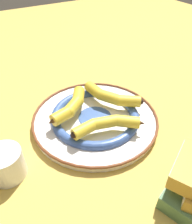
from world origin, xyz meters
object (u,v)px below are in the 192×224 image
object	(u,v)px
coffee_mug	(5,165)
banana_b	(107,124)
decorative_bowl	(96,117)
banana_c	(71,106)
banana_a	(110,96)

from	to	relation	value
coffee_mug	banana_b	bearing A→B (deg)	136.57
decorative_bowl	coffee_mug	world-z (taller)	coffee_mug
banana_c	coffee_mug	distance (m)	0.24
banana_a	coffee_mug	size ratio (longest dim) A/B	1.71
banana_a	banana_b	distance (m)	0.13
decorative_bowl	coffee_mug	xyz separation A→B (m)	(-0.28, -0.06, 0.02)
decorative_bowl	banana_a	xyz separation A→B (m)	(0.07, 0.03, 0.04)
decorative_bowl	banana_b	distance (m)	0.08
banana_a	banana_b	xyz separation A→B (m)	(-0.08, -0.11, -0.00)
banana_a	banana_c	distance (m)	0.13
banana_b	banana_c	size ratio (longest dim) A/B	1.23
banana_a	banana_b	bearing A→B (deg)	-66.94
decorative_bowl	banana_c	bearing A→B (deg)	143.93
banana_a	coffee_mug	world-z (taller)	coffee_mug
banana_b	coffee_mug	xyz separation A→B (m)	(-0.27, 0.02, -0.01)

